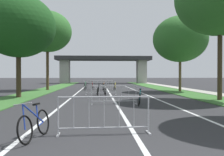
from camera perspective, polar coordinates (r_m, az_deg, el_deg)
grass_verge_left at (r=26.29m, az=-15.94°, el=-2.88°), size 2.70×55.55×0.05m
grass_verge_right at (r=26.79m, az=13.68°, el=-2.80°), size 2.70×55.55×0.05m
sidewalk_path_right at (r=27.50m, az=17.99°, el=-2.70°), size 1.61×55.55×0.08m
lane_stripe_center at (r=19.03m, az=-0.21°, el=-4.25°), size 0.14×32.14×0.01m
lane_stripe_right_lane at (r=19.42m, az=8.65°, el=-4.16°), size 0.14×32.14×0.01m
lane_stripe_left_lane at (r=19.11m, az=-9.21°, el=-4.24°), size 0.14×32.14×0.01m
overpass_bridge at (r=48.85m, az=-2.04°, el=3.46°), size 19.26×4.39×5.48m
tree_left_oak_near at (r=18.71m, az=-21.52°, el=11.46°), size 5.29×5.29×7.41m
tree_left_pine_near at (r=27.22m, az=-15.22°, el=10.67°), size 5.25×5.25×8.62m
tree_right_cypress_far at (r=24.82m, az=16.01°, el=8.95°), size 5.37×5.37×7.51m
crowd_barrier_nearest at (r=6.65m, az=-1.90°, el=-8.90°), size 2.58×0.54×1.05m
crowd_barrier_second at (r=13.34m, az=0.50°, el=-4.10°), size 2.58×0.55×1.05m
crowd_barrier_third at (r=20.01m, az=-2.67°, el=-2.52°), size 2.58×0.55×1.05m
crowd_barrier_fourth at (r=26.72m, az=-2.61°, el=-1.72°), size 2.57×0.53×1.05m
bicycle_teal_0 at (r=13.03m, az=6.64°, el=-4.93°), size 0.60×1.60×0.96m
bicycle_white_1 at (r=19.52m, az=-1.80°, el=-3.10°), size 0.51×1.70×0.92m
bicycle_red_2 at (r=27.29m, az=-4.64°, el=-1.95°), size 0.50×1.68×0.98m
bicycle_silver_3 at (r=27.25m, az=-1.74°, el=-2.05°), size 0.68×1.62×0.87m
bicycle_blue_4 at (r=6.47m, az=-18.03°, el=-10.47°), size 0.65×1.66×1.00m
bicycle_yellow_5 at (r=26.40m, az=0.70°, el=-2.11°), size 0.47×1.62×0.96m
bicycle_black_6 at (r=19.53m, az=-3.41°, el=-3.05°), size 0.49×1.72×0.92m
bicycle_green_7 at (r=26.19m, az=-6.40°, el=-2.08°), size 0.57×1.69×1.00m
bicycle_orange_8 at (r=26.14m, az=-2.03°, el=-2.08°), size 0.54×1.65×0.99m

